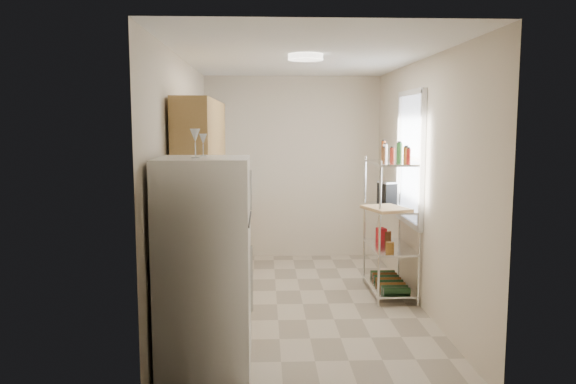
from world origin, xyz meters
name	(u,v)px	position (x,y,z in m)	size (l,w,h in m)	color
room	(303,184)	(0.00, 0.00, 1.30)	(2.52, 4.42, 2.62)	#C1B29C
counter_run	(220,254)	(-0.92, 0.44, 0.45)	(0.63, 3.51, 0.90)	#AA8348
upper_cabinets	(202,135)	(-1.05, 0.10, 1.81)	(0.33, 2.20, 0.72)	#AA8348
range_hood	(215,169)	(-1.00, 0.90, 1.39)	(0.50, 0.60, 0.12)	#B7BABC
window	(410,158)	(1.23, 0.35, 1.55)	(0.06, 1.00, 1.46)	white
bakers_rack	(391,198)	(1.00, 0.30, 1.11)	(0.45, 0.90, 1.73)	silver
ceiling_dome	(306,57)	(0.00, -0.30, 2.57)	(0.34, 0.34, 0.06)	white
refrigerator	(205,267)	(-0.87, -1.60, 0.84)	(0.69, 0.69, 1.68)	white
wine_glass_a	(195,143)	(-0.91, -1.69, 1.79)	(0.08, 0.08, 0.22)	silver
wine_glass_b	(203,145)	(-0.88, -1.45, 1.77)	(0.06, 0.06, 0.18)	silver
rice_cooker	(219,209)	(-0.91, 0.32, 0.99)	(0.23, 0.23, 0.19)	white
frying_pan_large	(216,211)	(-0.97, 0.65, 0.92)	(0.26, 0.26, 0.05)	black
frying_pan_small	(228,203)	(-0.87, 1.28, 0.92)	(0.22, 0.22, 0.05)	black
cutting_board	(386,209)	(0.90, 0.04, 1.03)	(0.38, 0.49, 0.03)	tan
espresso_machine	(387,192)	(1.01, 0.55, 1.14)	(0.14, 0.22, 0.25)	black
storage_bag	(381,234)	(0.97, 0.63, 0.63)	(0.09, 0.13, 0.14)	red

